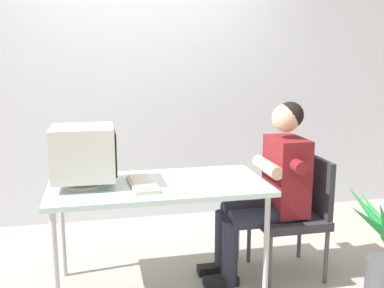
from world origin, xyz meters
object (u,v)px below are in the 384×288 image
(keyboard, at_px, (142,183))
(office_chair, at_px, (296,209))
(person_seated, at_px, (271,185))
(desk, at_px, (159,191))
(crt_monitor, at_px, (84,154))

(keyboard, bearing_deg, office_chair, 2.45)
(keyboard, xyz_separation_m, person_seated, (0.89, 0.05, -0.08))
(desk, relative_size, keyboard, 3.40)
(desk, relative_size, crt_monitor, 3.57)
(office_chair, height_order, person_seated, person_seated)
(crt_monitor, bearing_deg, desk, -3.91)
(crt_monitor, height_order, person_seated, person_seated)
(crt_monitor, distance_m, person_seated, 1.28)
(desk, relative_size, person_seated, 1.13)
(desk, distance_m, person_seated, 0.78)
(office_chair, xyz_separation_m, person_seated, (-0.20, 0.00, 0.19))
(keyboard, height_order, office_chair, office_chair)
(keyboard, bearing_deg, desk, 19.03)
(person_seated, bearing_deg, crt_monitor, 178.97)
(crt_monitor, distance_m, office_chair, 1.53)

